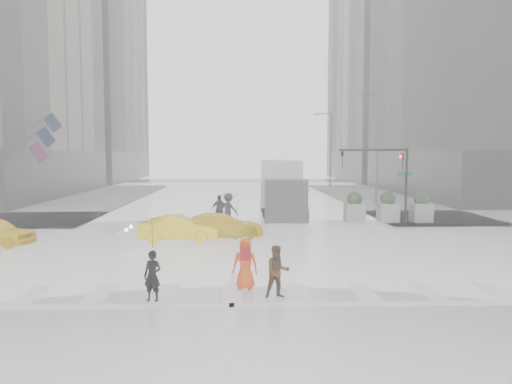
{
  "coord_description": "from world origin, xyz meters",
  "views": [
    {
      "loc": [
        0.23,
        -20.87,
        4.24
      ],
      "look_at": [
        0.98,
        2.0,
        2.43
      ],
      "focal_mm": 35.0,
      "sensor_mm": 36.0,
      "label": 1
    }
  ],
  "objects_px": {
    "pedestrian_brown": "(278,272)",
    "taxi_mid": "(179,229)",
    "pedestrian_orange": "(245,263)",
    "traffic_signal_pole": "(390,170)",
    "box_truck": "(282,187)"
  },
  "relations": [
    {
      "from": "pedestrian_brown",
      "to": "pedestrian_orange",
      "type": "xyz_separation_m",
      "value": [
        -0.93,
        0.95,
        0.04
      ]
    },
    {
      "from": "pedestrian_orange",
      "to": "taxi_mid",
      "type": "distance_m",
      "value": 9.04
    },
    {
      "from": "pedestrian_brown",
      "to": "pedestrian_orange",
      "type": "bearing_deg",
      "value": 122.76
    },
    {
      "from": "pedestrian_orange",
      "to": "box_truck",
      "type": "xyz_separation_m",
      "value": [
        2.63,
        17.14,
        1.19
      ]
    },
    {
      "from": "pedestrian_brown",
      "to": "pedestrian_orange",
      "type": "relative_size",
      "value": 0.97
    },
    {
      "from": "pedestrian_orange",
      "to": "box_truck",
      "type": "height_order",
      "value": "box_truck"
    },
    {
      "from": "taxi_mid",
      "to": "traffic_signal_pole",
      "type": "bearing_deg",
      "value": -66.86
    },
    {
      "from": "traffic_signal_pole",
      "to": "pedestrian_orange",
      "type": "height_order",
      "value": "traffic_signal_pole"
    },
    {
      "from": "traffic_signal_pole",
      "to": "pedestrian_orange",
      "type": "distance_m",
      "value": 16.31
    },
    {
      "from": "taxi_mid",
      "to": "pedestrian_orange",
      "type": "bearing_deg",
      "value": -160.7
    },
    {
      "from": "traffic_signal_pole",
      "to": "taxi_mid",
      "type": "bearing_deg",
      "value": -156.23
    },
    {
      "from": "pedestrian_brown",
      "to": "traffic_signal_pole",
      "type": "bearing_deg",
      "value": 50.67
    },
    {
      "from": "pedestrian_brown",
      "to": "taxi_mid",
      "type": "xyz_separation_m",
      "value": [
        -4.01,
        9.45,
        -0.15
      ]
    },
    {
      "from": "pedestrian_orange",
      "to": "taxi_mid",
      "type": "bearing_deg",
      "value": 121.92
    },
    {
      "from": "pedestrian_brown",
      "to": "pedestrian_orange",
      "type": "height_order",
      "value": "pedestrian_orange"
    }
  ]
}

